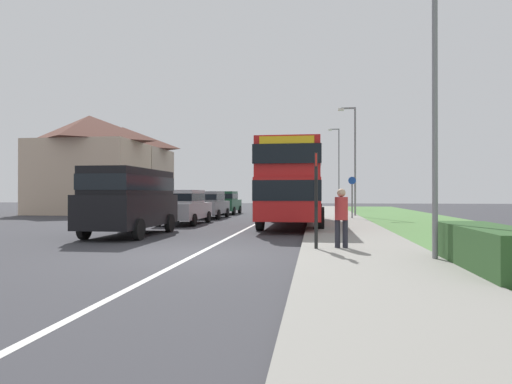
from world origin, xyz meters
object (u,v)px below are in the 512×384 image
object	(u,v)px
parked_car_dark_green	(225,202)
cycle_route_sign	(352,196)
parked_van_black	(131,197)
bus_stop_sign	(316,194)
parked_car_silver	(184,206)
street_lamp_mid	(353,154)
double_decker_bus	(293,181)
parked_car_grey	(209,204)
street_lamp_near	(430,48)
pedestrian_at_stop	(341,215)
street_lamp_far	(338,163)

from	to	relation	value
parked_car_dark_green	cycle_route_sign	xyz separation A→B (m)	(8.85, -6.36, 0.49)
parked_van_black	bus_stop_sign	distance (m)	7.76
parked_car_silver	street_lamp_mid	world-z (taller)	street_lamp_mid
cycle_route_sign	parked_car_dark_green	bearing A→B (deg)	144.29
parked_car_dark_green	double_decker_bus	bearing A→B (deg)	-63.32
parked_van_black	parked_car_silver	distance (m)	5.97
parked_car_grey	cycle_route_sign	xyz separation A→B (m)	(8.70, -0.83, 0.51)
parked_car_dark_green	street_lamp_near	world-z (taller)	street_lamp_near
double_decker_bus	pedestrian_at_stop	world-z (taller)	double_decker_bus
cycle_route_sign	double_decker_bus	bearing A→B (deg)	-122.52
pedestrian_at_stop	street_lamp_mid	distance (m)	17.66
street_lamp_near	street_lamp_mid	xyz separation A→B (m)	(-0.02, 18.92, -0.61)
parked_van_black	street_lamp_near	size ratio (longest dim) A/B	0.60
double_decker_bus	parked_car_dark_green	world-z (taller)	double_decker_bus
parked_car_silver	street_lamp_near	xyz separation A→B (m)	(9.01, -11.20, 3.80)
pedestrian_at_stop	bus_stop_sign	size ratio (longest dim) A/B	0.64
parked_car_silver	bus_stop_sign	world-z (taller)	bus_stop_sign
parked_car_silver	cycle_route_sign	bearing A→B (deg)	27.81
parked_van_black	parked_car_dark_green	distance (m)	16.87
bus_stop_sign	cycle_route_sign	bearing A→B (deg)	81.64
parked_car_silver	parked_car_grey	distance (m)	5.39
parked_van_black	parked_car_grey	size ratio (longest dim) A/B	1.15
double_decker_bus	bus_stop_sign	bearing A→B (deg)	-83.62
bus_stop_sign	street_lamp_mid	xyz separation A→B (m)	(2.46, 17.53, 2.58)
cycle_route_sign	street_lamp_mid	bearing A→B (deg)	83.71
double_decker_bus	parked_car_dark_green	size ratio (longest dim) A/B	2.44
street_lamp_far	street_lamp_mid	bearing A→B (deg)	-89.39
parked_car_grey	pedestrian_at_stop	distance (m)	16.61
double_decker_bus	parked_car_dark_green	distance (m)	12.73
parked_car_dark_green	cycle_route_sign	size ratio (longest dim) A/B	1.61
parked_car_grey	street_lamp_near	xyz separation A→B (m)	(9.06, -16.59, 3.82)
parked_van_black	pedestrian_at_stop	distance (m)	8.24
street_lamp_near	street_lamp_far	distance (m)	34.82
street_lamp_mid	parked_van_black	bearing A→B (deg)	-123.92
parked_car_silver	street_lamp_near	size ratio (longest dim) A/B	0.54
double_decker_bus	parked_car_silver	xyz separation A→B (m)	(-5.48, 0.40, -1.20)
double_decker_bus	street_lamp_far	distance (m)	24.38
pedestrian_at_stop	cycle_route_sign	world-z (taller)	cycle_route_sign
pedestrian_at_stop	street_lamp_mid	xyz separation A→B (m)	(1.80, 17.28, 3.15)
double_decker_bus	parked_van_black	size ratio (longest dim) A/B	1.99
parked_van_black	cycle_route_sign	size ratio (longest dim) A/B	1.98
parked_car_grey	street_lamp_far	distance (m)	20.61
street_lamp_near	pedestrian_at_stop	bearing A→B (deg)	137.98
parked_van_black	parked_car_grey	xyz separation A→B (m)	(0.15, 11.33, -0.51)
parked_car_grey	street_lamp_near	world-z (taller)	street_lamp_near
parked_car_dark_green	parked_car_grey	bearing A→B (deg)	-88.40
pedestrian_at_stop	street_lamp_far	xyz separation A→B (m)	(1.64, 33.17, 3.65)
parked_car_silver	parked_car_dark_green	world-z (taller)	parked_car_silver
cycle_route_sign	pedestrian_at_stop	bearing A→B (deg)	-95.88
parked_car_grey	cycle_route_sign	distance (m)	8.75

